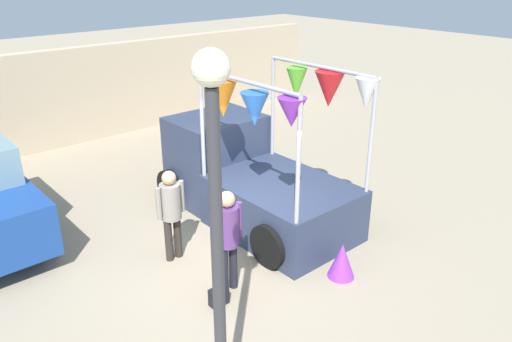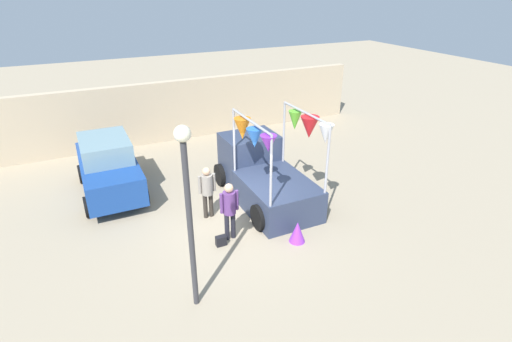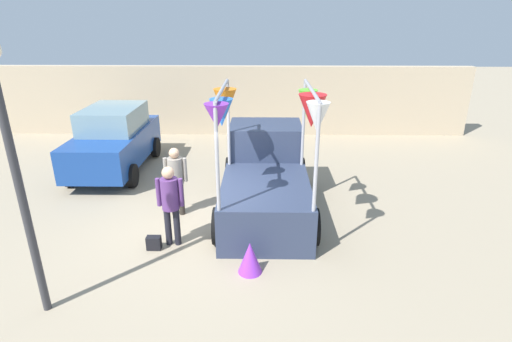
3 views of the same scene
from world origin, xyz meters
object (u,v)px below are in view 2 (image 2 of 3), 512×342
folded_kite_bundle_violet (297,232)px  person_customer (229,206)px  person_vendor (207,188)px  handbag (221,241)px  vendor_truck (263,172)px  street_lamp (188,197)px  parked_car (108,166)px

folded_kite_bundle_violet → person_customer: bearing=149.8°
person_vendor → handbag: bearing=-97.0°
person_customer → folded_kite_bundle_violet: 1.97m
person_customer → handbag: (-0.35, -0.20, -0.88)m
person_customer → person_vendor: 1.33m
vendor_truck → person_customer: size_ratio=2.43×
person_customer → street_lamp: bearing=-129.5°
vendor_truck → person_customer: (-1.87, -1.78, 0.13)m
person_vendor → folded_kite_bundle_violet: (1.75, -2.24, -0.68)m
vendor_truck → parked_car: (-4.44, 2.41, 0.06)m
parked_car → person_vendor: bearing=-50.1°
parked_car → handbag: bearing=-63.2°
person_vendor → street_lamp: street_lamp is taller
vendor_truck → person_vendor: vendor_truck is taller
person_vendor → street_lamp: size_ratio=0.39×
person_vendor → handbag: (-0.19, -1.52, -0.84)m
handbag → person_customer: bearing=29.7°
street_lamp → folded_kite_bundle_violet: size_ratio=6.87×
handbag → folded_kite_bundle_violet: (1.93, -0.72, 0.16)m
parked_car → street_lamp: size_ratio=0.97×
vendor_truck → street_lamp: street_lamp is taller
parked_car → person_customer: 4.91m
parked_car → person_customer: size_ratio=2.38×
person_vendor → vendor_truck: bearing=12.9°
person_vendor → street_lamp: bearing=-113.8°
parked_car → street_lamp: 6.45m
vendor_truck → handbag: (-2.22, -1.98, -0.74)m
folded_kite_bundle_violet → parked_car: bearing=129.1°
person_vendor → handbag: 1.74m
vendor_truck → handbag: vendor_truck is taller
parked_car → folded_kite_bundle_violet: 6.61m
person_customer → handbag: size_ratio=6.00×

